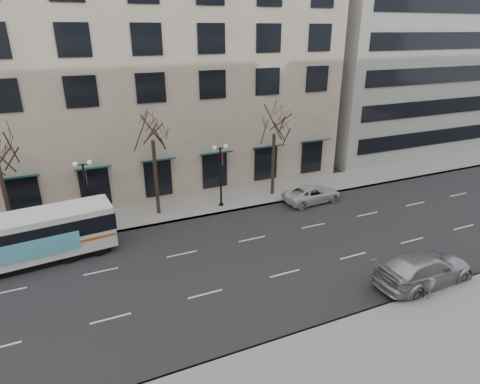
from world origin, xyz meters
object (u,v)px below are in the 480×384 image
tree_far_mid (152,128)px  city_bus (12,241)px  lamp_post_left (87,192)px  pay_station (431,285)px  white_pickup (312,194)px  tree_far_right (274,122)px  lamp_post_right (221,173)px  silver_car (424,269)px

tree_far_mid → city_bus: bearing=-158.2°
lamp_post_left → pay_station: 22.37m
lamp_post_left → white_pickup: size_ratio=1.04×
tree_far_mid → white_pickup: bearing=-11.9°
tree_far_right → white_pickup: tree_far_right is taller
lamp_post_right → lamp_post_left: bearing=180.0°
silver_car → tree_far_mid: bearing=35.8°
lamp_post_left → city_bus: size_ratio=0.43×
city_bus → white_pickup: city_bus is taller
city_bus → white_pickup: (21.95, 1.24, -1.06)m
lamp_post_left → pay_station: lamp_post_left is taller
white_pickup → pay_station: white_pickup is taller
lamp_post_right → pay_station: bearing=-70.3°
tree_far_mid → lamp_post_left: bearing=-173.1°
white_pickup → lamp_post_right: bearing=70.9°
tree_far_mid → lamp_post_left: tree_far_mid is taller
city_bus → pay_station: (20.27, -12.60, -0.71)m
tree_far_mid → lamp_post_right: bearing=-6.8°
lamp_post_left → pay_station: (15.68, -15.84, -1.90)m
lamp_post_right → pay_station: (5.68, -15.84, -1.90)m
lamp_post_left → pay_station: size_ratio=4.22×
lamp_post_right → silver_car: size_ratio=0.83×
tree_far_right → city_bus: bearing=-168.9°
tree_far_right → city_bus: 20.49m
tree_far_right → silver_car: size_ratio=1.29×
lamp_post_right → pay_station: size_ratio=4.22×
lamp_post_right → city_bus: lamp_post_right is taller
lamp_post_left → pay_station: bearing=-45.3°
tree_far_right → silver_car: (1.76, -15.00, -5.52)m
pay_station → tree_far_mid: bearing=134.0°
tree_far_mid → white_pickup: (12.37, -2.60, -6.21)m
lamp_post_left → city_bus: (-4.59, -3.24, -1.19)m
lamp_post_left → silver_car: (16.75, -14.40, -2.04)m
city_bus → silver_car: size_ratio=1.93×
lamp_post_right → white_pickup: size_ratio=1.04×
silver_car → white_pickup: size_ratio=1.24×
silver_car → white_pickup: 12.42m
tree_far_right → lamp_post_left: (-14.99, -0.60, -3.48)m
city_bus → silver_car: city_bus is taller
tree_far_right → white_pickup: bearing=-47.6°
white_pickup → tree_far_right: bearing=38.4°
lamp_post_right → white_pickup: lamp_post_right is taller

